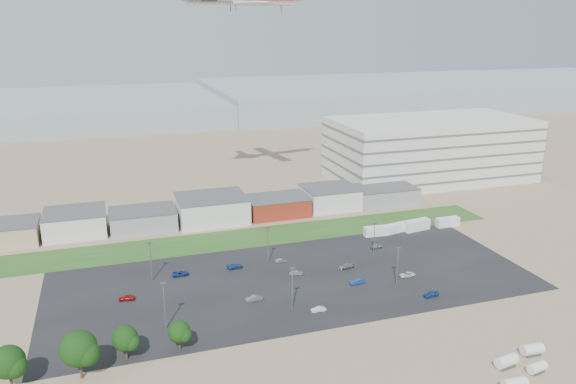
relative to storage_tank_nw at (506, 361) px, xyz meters
name	(u,v)px	position (x,y,z in m)	size (l,w,h in m)	color
ground	(302,321)	(-30.76, 27.97, -1.29)	(700.00, 700.00, 0.00)	#897057
parking_lot	(294,280)	(-25.76, 47.97, -1.29)	(120.00, 50.00, 0.01)	black
grass_strip	(244,238)	(-30.76, 79.97, -1.28)	(160.00, 16.00, 0.02)	#29501E
hills_backdrop	(211,105)	(9.24, 342.97, 3.21)	(700.00, 200.00, 9.00)	gray
building_row	(178,212)	(-47.76, 98.97, 2.71)	(170.00, 20.00, 8.00)	silver
parking_garage	(430,149)	(59.24, 122.97, 11.21)	(80.00, 40.00, 25.00)	silver
storage_tank_nw	(506,361)	(0.00, 0.00, 0.00)	(4.30, 2.15, 2.58)	silver
storage_tank_ne	(532,349)	(7.43, 1.80, -0.02)	(4.24, 2.12, 2.55)	silver
storage_tank_sw	(515,384)	(-3.28, -6.25, 0.01)	(4.32, 2.16, 2.59)	silver
storage_tank_se	(537,367)	(4.24, -3.20, -0.20)	(3.63, 1.82, 2.18)	silver
box_trailer_a	(376,231)	(8.12, 69.61, 0.12)	(7.54, 2.36, 2.83)	silver
box_trailer_b	(396,228)	(15.32, 70.33, 0.06)	(7.21, 2.25, 2.70)	silver
box_trailer_c	(417,225)	(22.25, 69.90, 0.35)	(8.76, 2.74, 3.29)	silver
box_trailer_d	(447,222)	(33.43, 69.89, 0.15)	(7.68, 2.40, 2.88)	silver
tree_far_left	(8,365)	(-87.17, 21.85, 3.44)	(6.30, 6.30, 9.46)	black
tree_left	(79,352)	(-75.50, 21.29, 4.05)	(7.12, 7.12, 10.68)	black
tree_mid	(125,340)	(-67.50, 25.68, 2.51)	(5.07, 5.07, 7.61)	black
tree_right	(125,341)	(-67.43, 24.92, 2.64)	(5.24, 5.24, 7.85)	black
tree_near	(179,334)	(-57.29, 25.05, 2.24)	(4.71, 4.71, 7.06)	black
lightpole_front_l	(165,306)	(-59.00, 34.07, 4.03)	(1.25, 0.52, 10.64)	slate
lightpole_front_m	(292,288)	(-30.86, 34.03, 3.72)	(1.18, 0.49, 10.03)	slate
lightpole_front_r	(397,266)	(-2.50, 37.51, 3.66)	(1.16, 0.49, 9.90)	slate
lightpole_back_l	(151,262)	(-59.65, 58.78, 3.88)	(1.22, 0.51, 10.34)	slate
lightpole_back_m	(268,246)	(-29.08, 59.70, 3.89)	(1.22, 0.51, 10.35)	slate
lightpole_back_r	(374,239)	(0.52, 56.15, 3.41)	(1.11, 0.46, 9.40)	slate
parked_car_0	(407,275)	(2.36, 40.80, -0.73)	(1.85, 4.01, 1.11)	silver
parked_car_1	(357,281)	(-11.48, 40.96, -0.64)	(1.38, 3.96, 1.30)	navy
parked_car_2	(431,294)	(2.22, 29.35, -0.64)	(1.54, 3.83, 1.31)	navy
parked_car_4	(254,298)	(-38.09, 40.32, -0.64)	(1.39, 3.98, 1.31)	#595B5E
parked_car_5	(127,298)	(-66.25, 49.85, -0.66)	(1.50, 3.72, 1.27)	maroon
parked_car_6	(235,266)	(-38.23, 59.38, -0.68)	(1.71, 4.21, 1.22)	navy
parked_car_7	(296,273)	(-24.29, 50.58, -0.73)	(1.18, 3.38, 1.11)	#595B5E
parked_car_8	(377,246)	(3.59, 60.27, -0.68)	(1.45, 3.60, 1.23)	#A5A5AA
parked_car_9	(180,274)	(-52.52, 59.40, -0.69)	(1.99, 4.32, 1.20)	navy
parked_car_10	(124,341)	(-67.67, 30.85, -0.75)	(1.51, 3.72, 1.08)	#595B5E
parked_car_11	(282,261)	(-25.39, 59.21, -0.74)	(1.16, 3.33, 1.10)	#A5A5AA
parked_car_12	(346,266)	(-10.44, 50.17, -0.66)	(1.78, 4.37, 1.27)	#A5A5AA
parked_car_13	(318,309)	(-25.71, 30.87, -0.74)	(1.17, 3.35, 1.10)	silver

